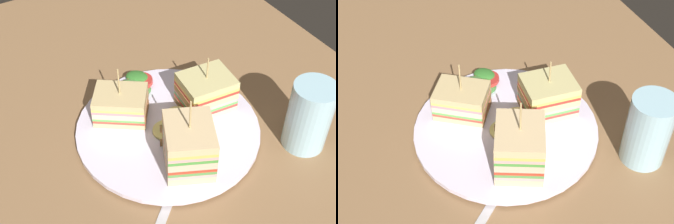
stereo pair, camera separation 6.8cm
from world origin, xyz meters
TOP-DOWN VIEW (x-y plane):
  - ground_plane at (0.00, 0.00)cm, footprint 94.65×70.52cm
  - plate at (0.00, 0.00)cm, footprint 26.55×26.55cm
  - sandwich_wedge_0 at (1.09, -7.10)cm, footprint 6.78×8.03cm
  - sandwich_wedge_1 at (5.47, 4.65)cm, footprint 8.83×9.33cm
  - sandwich_wedge_2 at (-7.11, 1.05)cm, footprint 9.43×8.82cm
  - chip_pile at (-0.79, -0.89)cm, footprint 7.16×7.23cm
  - salad_garnish at (10.01, -0.33)cm, footprint 7.61×6.30cm
  - drinking_glass at (-11.33, -15.65)cm, footprint 6.06×6.06cm

SIDE VIEW (x-z plane):
  - ground_plane at x=0.00cm, z-range -1.80..0.00cm
  - plate at x=0.00cm, z-range 0.13..1.40cm
  - salad_garnish at x=10.01cm, z-range 1.11..2.67cm
  - chip_pile at x=-0.79cm, z-range 1.33..2.71cm
  - sandwich_wedge_1 at x=5.47cm, z-range -0.93..7.84cm
  - sandwich_wedge_0 at x=1.09cm, z-range -0.50..8.43cm
  - drinking_glass at x=-11.33cm, z-range -0.73..9.69cm
  - sandwich_wedge_2 at x=-7.11cm, z-range -0.98..10.24cm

